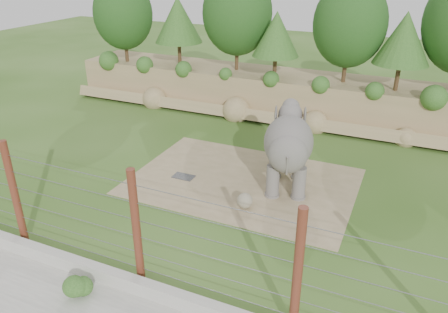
% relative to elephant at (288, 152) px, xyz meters
% --- Properties ---
extents(ground, '(90.00, 90.00, 0.00)m').
position_rel_elephant_xyz_m(ground, '(-2.44, -3.31, -1.71)').
color(ground, '#2E5615').
rests_on(ground, ground).
extents(back_embankment, '(30.00, 5.52, 8.77)m').
position_rel_elephant_xyz_m(back_embankment, '(-1.85, 9.36, 2.25)').
color(back_embankment, '#938256').
rests_on(back_embankment, ground).
extents(dirt_patch, '(10.00, 7.00, 0.02)m').
position_rel_elephant_xyz_m(dirt_patch, '(-1.94, -0.31, -1.70)').
color(dirt_patch, '#907E56').
rests_on(dirt_patch, ground).
extents(drain_grate, '(1.00, 0.60, 0.03)m').
position_rel_elephant_xyz_m(drain_grate, '(-4.63, -1.06, -1.68)').
color(drain_grate, '#262628').
rests_on(drain_grate, dirt_patch).
extents(elephant, '(2.84, 4.55, 3.42)m').
position_rel_elephant_xyz_m(elephant, '(0.00, 0.00, 0.00)').
color(elephant, '#635C59').
rests_on(elephant, ground).
extents(stone_ball, '(0.65, 0.65, 0.65)m').
position_rel_elephant_xyz_m(stone_ball, '(-1.02, -2.41, -1.36)').
color(stone_ball, gray).
rests_on(stone_ball, dirt_patch).
extents(retaining_wall, '(26.00, 0.35, 0.50)m').
position_rel_elephant_xyz_m(retaining_wall, '(-2.44, -8.31, -1.46)').
color(retaining_wall, '#ACA99F').
rests_on(retaining_wall, ground).
extents(barrier_fence, '(20.26, 0.26, 4.00)m').
position_rel_elephant_xyz_m(barrier_fence, '(-2.44, -7.81, 0.29)').
color(barrier_fence, '#5C281A').
rests_on(barrier_fence, ground).
extents(walkway_shrub, '(0.70, 0.70, 0.70)m').
position_rel_elephant_xyz_m(walkway_shrub, '(-3.76, -9.11, -1.35)').
color(walkway_shrub, '#28561D').
rests_on(walkway_shrub, walkway).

